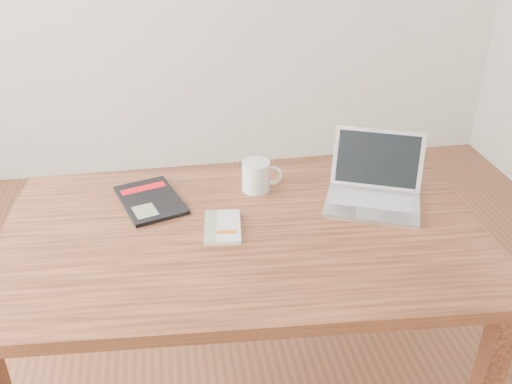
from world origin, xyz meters
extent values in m
cube|color=#542C19|center=(0.09, 0.06, 0.73)|extent=(1.53, 0.94, 0.04)
cube|color=#542C19|center=(-0.55, 0.46, 0.35)|extent=(0.07, 0.07, 0.71)
cube|color=#542C19|center=(0.79, 0.36, 0.35)|extent=(0.07, 0.07, 0.71)
cube|color=silver|center=(0.03, 0.08, 0.76)|extent=(0.13, 0.19, 0.01)
cube|color=white|center=(0.03, 0.08, 0.76)|extent=(0.13, 0.19, 0.01)
cube|color=gray|center=(0.00, 0.08, 0.77)|extent=(0.06, 0.18, 0.00)
cube|color=#D45C0E|center=(0.04, 0.04, 0.77)|extent=(0.06, 0.02, 0.00)
cube|color=black|center=(-0.18, 0.28, 0.76)|extent=(0.25, 0.31, 0.01)
cube|color=#A90C12|center=(-0.21, 0.35, 0.76)|extent=(0.16, 0.08, 0.00)
cube|color=gray|center=(-0.20, 0.20, 0.76)|extent=(0.09, 0.10, 0.00)
cube|color=silver|center=(0.53, 0.13, 0.76)|extent=(0.36, 0.31, 0.01)
cube|color=#BCBCBF|center=(0.54, 0.15, 0.76)|extent=(0.28, 0.20, 0.00)
cube|color=#BCBCC1|center=(0.50, 0.07, 0.76)|extent=(0.10, 0.08, 0.00)
cube|color=silver|center=(0.58, 0.25, 0.86)|extent=(0.31, 0.19, 0.19)
cube|color=black|center=(0.58, 0.25, 0.86)|extent=(0.27, 0.17, 0.17)
cylinder|color=silver|center=(0.18, 0.31, 0.80)|extent=(0.10, 0.10, 0.10)
cylinder|color=black|center=(0.18, 0.31, 0.85)|extent=(0.08, 0.08, 0.01)
torus|color=silver|center=(0.23, 0.30, 0.80)|extent=(0.07, 0.02, 0.07)
camera|label=1|loc=(-0.11, -1.37, 1.71)|focal=40.00mm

